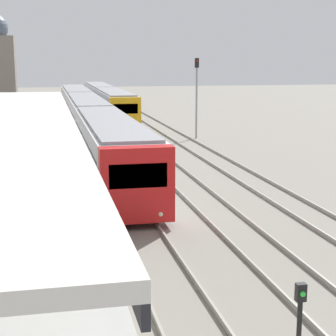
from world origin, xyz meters
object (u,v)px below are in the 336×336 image
train_near (87,116)px  signal_mast_far (197,89)px  signal_post_near (300,312)px  train_far (106,99)px  person_on_platform (59,176)px

train_near → signal_mast_far: (7.98, -1.75, 1.99)m
signal_post_near → signal_mast_far: 31.91m
train_far → signal_post_near: size_ratio=20.25×
train_far → signal_mast_far: (4.65, -20.70, 2.04)m
person_on_platform → signal_post_near: person_on_platform is taller
train_near → signal_post_near: size_ratio=30.74×
train_far → signal_post_near: train_far is taller
signal_post_near → person_on_platform: bearing=113.8°
train_near → train_far: (3.33, 18.95, -0.05)m
train_near → train_far: train_near is taller
signal_post_near → signal_mast_far: signal_mast_far is taller
train_near → signal_post_near: train_near is taller
person_on_platform → signal_mast_far: (10.60, 21.31, 1.79)m
person_on_platform → train_far: size_ratio=0.05×
train_near → signal_mast_far: size_ratio=8.10×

